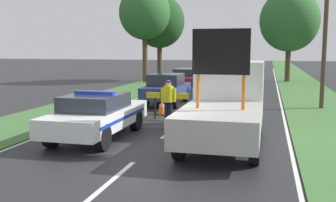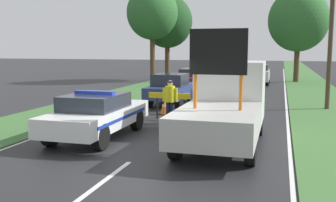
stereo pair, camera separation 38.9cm
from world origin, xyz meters
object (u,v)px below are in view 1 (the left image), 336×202
(traffic_cone_centre_front, at_px, (245,110))
(utility_pole, at_px, (326,25))
(road_barrier, at_px, (189,98))
(traffic_cone_behind_barrier, at_px, (132,108))
(traffic_cone_near_truck, at_px, (207,114))
(roadside_tree_near_right, at_px, (145,13))
(police_car, at_px, (97,115))
(police_officer, at_px, (168,98))
(pedestrian_civilian, at_px, (196,100))
(queued_car_wagon_maroon, at_px, (188,79))
(queued_car_hatch_blue, at_px, (166,88))
(roadside_tree_near_left, at_px, (159,22))
(traffic_cone_near_police, at_px, (162,107))
(work_truck, at_px, (226,103))
(queued_car_van_white, at_px, (249,74))
(roadside_tree_mid_right, at_px, (290,21))

(traffic_cone_centre_front, distance_m, utility_pole, 5.75)
(road_barrier, height_order, traffic_cone_behind_barrier, road_barrier)
(traffic_cone_near_truck, bearing_deg, roadside_tree_near_right, 115.11)
(police_car, bearing_deg, police_officer, 63.58)
(pedestrian_civilian, relative_size, queued_car_wagon_maroon, 0.33)
(traffic_cone_behind_barrier, relative_size, queued_car_hatch_blue, 0.18)
(roadside_tree_near_left, xyz_separation_m, roadside_tree_near_right, (-0.66, -2.06, 0.57))
(traffic_cone_near_police, bearing_deg, roadside_tree_near_left, 105.81)
(road_barrier, distance_m, traffic_cone_near_truck, 0.96)
(traffic_cone_near_truck, height_order, roadside_tree_near_left, roadside_tree_near_left)
(queued_car_hatch_blue, bearing_deg, work_truck, 117.47)
(queued_car_van_white, xyz_separation_m, roadside_tree_mid_right, (3.00, 2.82, 4.21))
(traffic_cone_near_truck, xyz_separation_m, queued_car_wagon_maroon, (-2.92, 10.86, 0.43))
(traffic_cone_behind_barrier, distance_m, queued_car_wagon_maroon, 10.27)
(traffic_cone_centre_front, relative_size, queued_car_wagon_maroon, 0.13)
(work_truck, height_order, roadside_tree_near_right, roadside_tree_near_right)
(traffic_cone_near_truck, relative_size, traffic_cone_behind_barrier, 0.94)
(road_barrier, xyz_separation_m, utility_pole, (5.38, 4.40, 2.93))
(police_car, xyz_separation_m, traffic_cone_near_police, (0.81, 4.71, -0.42))
(police_officer, xyz_separation_m, pedestrian_civilian, (1.05, 0.03, -0.04))
(traffic_cone_centre_front, relative_size, roadside_tree_near_left, 0.08)
(police_car, bearing_deg, roadside_tree_near_left, 101.69)
(traffic_cone_centre_front, bearing_deg, queued_car_van_white, 92.19)
(queued_car_van_white, bearing_deg, pedestrian_civilian, 86.37)
(police_car, bearing_deg, queued_car_hatch_blue, 89.47)
(road_barrier, relative_size, roadside_tree_near_left, 0.47)
(queued_car_hatch_blue, distance_m, roadside_tree_mid_right, 17.16)
(traffic_cone_near_truck, bearing_deg, queued_car_van_white, 87.41)
(queued_car_van_white, relative_size, utility_pole, 0.58)
(police_car, distance_m, road_barrier, 4.28)
(police_officer, bearing_deg, queued_car_van_white, -125.31)
(traffic_cone_near_police, height_order, utility_pole, utility_pole)
(road_barrier, distance_m, police_officer, 0.99)
(work_truck, relative_size, roadside_tree_near_left, 0.76)
(roadside_tree_mid_right, bearing_deg, traffic_cone_behind_barrier, -110.16)
(traffic_cone_behind_barrier, distance_m, utility_pole, 9.50)
(queued_car_hatch_blue, distance_m, roadside_tree_near_right, 13.64)
(work_truck, distance_m, road_barrier, 3.57)
(road_barrier, xyz_separation_m, traffic_cone_behind_barrier, (-2.48, 0.33, -0.52))
(pedestrian_civilian, height_order, roadside_tree_mid_right, roadside_tree_mid_right)
(roadside_tree_near_left, distance_m, utility_pole, 17.77)
(traffic_cone_behind_barrier, bearing_deg, roadside_tree_mid_right, 69.84)
(traffic_cone_centre_front, height_order, roadside_tree_mid_right, roadside_tree_mid_right)
(road_barrier, height_order, utility_pole, utility_pole)
(road_barrier, bearing_deg, roadside_tree_mid_right, 73.68)
(work_truck, bearing_deg, police_car, 6.32)
(traffic_cone_near_police, relative_size, roadside_tree_near_left, 0.09)
(traffic_cone_centre_front, distance_m, roadside_tree_near_right, 17.85)
(queued_car_hatch_blue, bearing_deg, roadside_tree_mid_right, -112.78)
(traffic_cone_centre_front, relative_size, roadside_tree_mid_right, 0.08)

